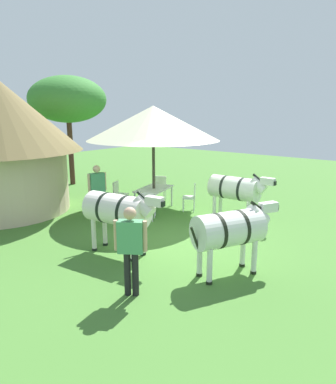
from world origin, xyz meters
The scene contains 13 objects.
ground_plane centered at (0.00, 0.00, 0.00)m, with size 36.00×36.00×0.00m, color #467931.
shade_umbrella centered at (1.56, 2.18, 2.90)m, with size 4.34×4.34×3.45m.
patio_dining_table centered at (1.56, 2.18, 0.66)m, with size 1.65×1.19×0.74m.
patio_chair_near_hut centered at (1.03, 3.34, 0.52)m, with size 0.57×0.56×0.90m.
patio_chair_near_lawn centered at (0.47, 1.53, 0.52)m, with size 0.59×0.59×0.90m.
patio_chair_west_end centered at (2.24, 1.10, 0.52)m, with size 0.60×0.59×0.90m.
patio_chair_east_end centered at (2.67, 2.83, 0.52)m, with size 0.58×0.59×0.90m.
guest_beside_umbrella centered at (-0.28, 2.90, 1.01)m, with size 0.58×0.34×1.68m.
standing_watcher centered at (-3.03, -1.22, 1.01)m, with size 0.42×0.52×1.67m.
zebra_nearest_camera centered at (2.16, -0.58, 1.00)m, with size 0.71×2.18×1.53m.
zebra_by_umbrella centered at (-1.18, -2.21, 0.98)m, with size 1.91×1.26×1.51m.
zebra_toward_hut centered at (-1.81, 0.35, 1.05)m, with size 0.90×2.21×1.59m.
acacia_tree_far_lawn centered at (2.44, 7.85, 3.75)m, with size 3.34×3.34×4.77m.
Camera 1 is at (-7.22, -5.39, 3.32)m, focal length 32.87 mm.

